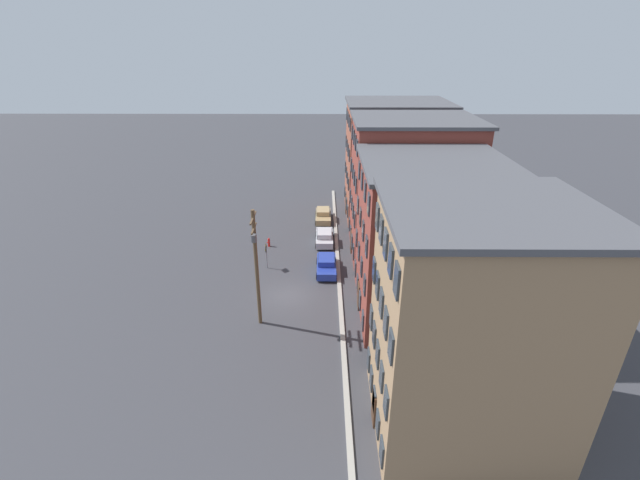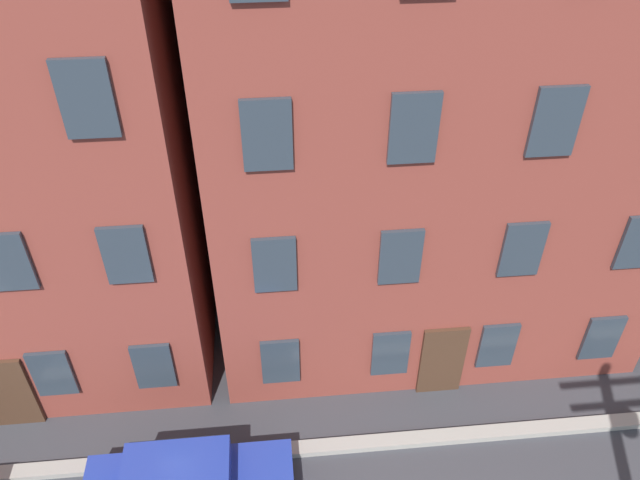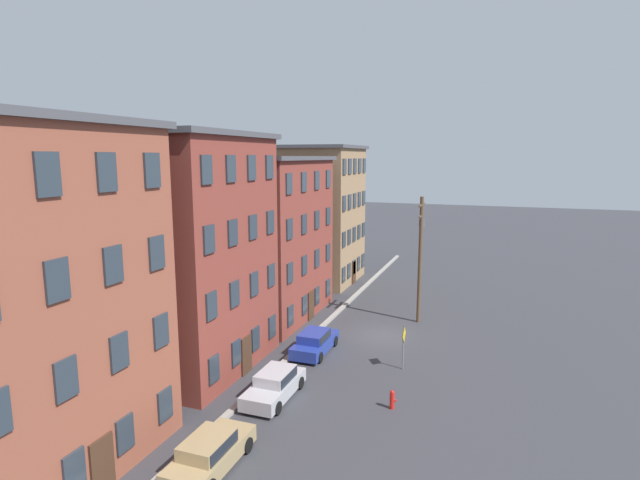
{
  "view_description": "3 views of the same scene",
  "coord_description": "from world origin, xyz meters",
  "views": [
    {
      "loc": [
        31.49,
        2.99,
        20.11
      ],
      "look_at": [
        0.17,
        2.78,
        5.41
      ],
      "focal_mm": 24.0,
      "sensor_mm": 36.0,
      "label": 1
    },
    {
      "loc": [
        -2.22,
        -3.84,
        12.9
      ],
      "look_at": [
        -1.51,
        3.56,
        7.01
      ],
      "focal_mm": 35.0,
      "sensor_mm": 36.0,
      "label": 2
    },
    {
      "loc": [
        -32.52,
        -7.28,
        12.32
      ],
      "look_at": [
        1.01,
        4.95,
        6.33
      ],
      "focal_mm": 28.0,
      "sensor_mm": 36.0,
      "label": 3
    }
  ],
  "objects": [
    {
      "name": "kerb_strip",
      "position": [
        0.0,
        4.5,
        0.08
      ],
      "size": [
        56.0,
        0.36,
        0.16
      ],
      "primitive_type": "cube",
      "color": "#9E998E",
      "rests_on": "ground_plane"
    },
    {
      "name": "apartment_midblock",
      "position": [
        -8.56,
        11.51,
        6.85
      ],
      "size": [
        9.61,
        11.55,
        13.67
      ],
      "color": "brown",
      "rests_on": "ground_plane"
    },
    {
      "name": "apartment_far",
      "position": [
        1.73,
        11.1,
        6.19
      ],
      "size": [
        11.03,
        10.72,
        12.35
      ],
      "color": "brown",
      "rests_on": "ground_plane"
    }
  ]
}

